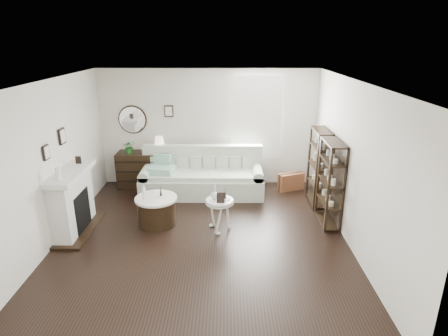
{
  "coord_description": "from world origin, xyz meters",
  "views": [
    {
      "loc": [
        0.42,
        -5.76,
        3.33
      ],
      "look_at": [
        0.38,
        0.8,
        1.05
      ],
      "focal_mm": 30.0,
      "sensor_mm": 36.0,
      "label": 1
    }
  ],
  "objects_px": {
    "sofa": "(202,179)",
    "drum_table": "(157,210)",
    "pedestal_table": "(220,202)",
    "dresser": "(145,170)"
  },
  "relations": [
    {
      "from": "sofa",
      "to": "drum_table",
      "type": "distance_m",
      "value": 1.68
    },
    {
      "from": "sofa",
      "to": "pedestal_table",
      "type": "bearing_deg",
      "value": -76.39
    },
    {
      "from": "dresser",
      "to": "drum_table",
      "type": "height_order",
      "value": "dresser"
    },
    {
      "from": "drum_table",
      "to": "pedestal_table",
      "type": "relative_size",
      "value": 1.28
    },
    {
      "from": "drum_table",
      "to": "sofa",
      "type": "bearing_deg",
      "value": 63.03
    },
    {
      "from": "sofa",
      "to": "dresser",
      "type": "relative_size",
      "value": 2.15
    },
    {
      "from": "sofa",
      "to": "dresser",
      "type": "bearing_deg",
      "value": 164.09
    },
    {
      "from": "dresser",
      "to": "pedestal_table",
      "type": "bearing_deg",
      "value": -50.07
    },
    {
      "from": "pedestal_table",
      "to": "dresser",
      "type": "bearing_deg",
      "value": 129.93
    },
    {
      "from": "dresser",
      "to": "sofa",
      "type": "bearing_deg",
      "value": -15.91
    }
  ]
}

